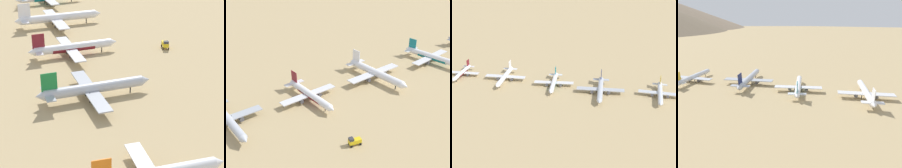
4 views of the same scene
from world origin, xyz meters
TOP-DOWN VIEW (x-y plane):
  - ground_plane at (0.00, 0.00)m, footprint 1800.00×1800.00m
  - parked_jet_2 at (-0.85, -44.86)m, footprint 38.69×31.61m
  - parked_jet_3 at (-3.24, -1.65)m, footprint 45.48×37.17m
  - parked_jet_4 at (-4.26, 44.84)m, footprint 42.35×34.73m
  - parked_jet_5 at (-1.47, 86.76)m, footprint 48.87×39.96m
  - parked_jet_6 at (-10.10, 134.43)m, footprint 43.11×35.02m

SIDE VIEW (x-z plane):
  - ground_plane at x=0.00m, z-range 0.00..0.00m
  - parked_jet_2 at x=-0.85m, z-range -1.87..9.31m
  - parked_jet_4 at x=-4.26m, z-range -2.06..10.25m
  - parked_jet_6 at x=-10.10m, z-range -2.03..10.40m
  - parked_jet_3 at x=-3.24m, z-range -2.15..11.00m
  - parked_jet_5 at x=-1.47m, z-range -2.31..11.82m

